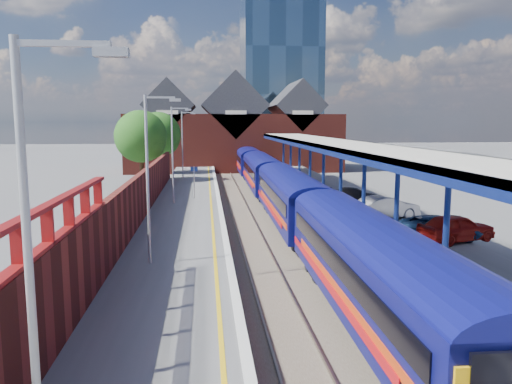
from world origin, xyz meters
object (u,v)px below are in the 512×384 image
Objects in this scene: lamp_post_b at (151,169)px; lamp_post_a at (39,265)px; parked_car_silver at (385,208)px; platform_sign at (194,177)px; train at (274,181)px; lamp_post_c at (174,149)px; parked_car_blue at (440,227)px; lamp_post_d at (184,141)px; parked_car_red at (456,228)px; parked_car_dark at (354,195)px.

lamp_post_a is at bearing -90.00° from lamp_post_b.
platform_sign is at bearing 35.32° from parked_car_silver.
train is at bearing 68.19° from lamp_post_b.
train is 9.12m from lamp_post_c.
parked_car_silver is (5.38, -11.18, -0.42)m from train.
parked_car_silver is at bearing -64.33° from train.
parked_car_blue is (14.20, 3.17, -3.42)m from lamp_post_b.
lamp_post_b reaches higher than parked_car_silver.
lamp_post_b is at bearing 90.00° from lamp_post_a.
lamp_post_a is at bearing -90.00° from lamp_post_c.
parked_car_blue is at bearing -49.12° from platform_sign.
lamp_post_d is at bearing 90.00° from lamp_post_b.
platform_sign is at bearing 85.67° from lamp_post_b.
parked_car_red reaches higher than parked_car_blue.
lamp_post_c is at bearing -90.00° from lamp_post_d.
lamp_post_c is 15.59m from parked_car_silver.
train is at bearing 3.80° from parked_car_red.
lamp_post_b is 15.21m from parked_car_red.
parked_car_dark is at bearing 48.19° from lamp_post_b.
lamp_post_b reaches higher than parked_car_red.
lamp_post_c reaches higher than parked_car_silver.
parked_car_silver reaches higher than parked_car_blue.
platform_sign is (1.36, 32.00, -2.30)m from lamp_post_a.
platform_sign is 19.65m from parked_car_blue.
lamp_post_b reaches higher than parked_car_blue.
train is 16.13× the size of parked_car_red.
lamp_post_a reaches higher than parked_car_red.
platform_sign is 12.31m from parked_car_dark.
lamp_post_a is 1.00× the size of lamp_post_c.
lamp_post_c reaches higher than parked_car_red.
lamp_post_c is 1.83× the size of parked_car_dark.
parked_car_blue is (14.20, -12.83, -3.42)m from lamp_post_c.
lamp_post_c is (0.00, 16.00, 0.00)m from lamp_post_b.
parked_car_dark is (13.18, -17.27, -3.44)m from lamp_post_d.
parked_car_silver is at bearing -29.73° from lamp_post_c.
lamp_post_a reaches higher than platform_sign.
lamp_post_a is 1.70× the size of parked_car_blue.
lamp_post_a is at bearing 133.64° from parked_car_silver.
lamp_post_b is 1.00× the size of lamp_post_d.
lamp_post_a is 1.00× the size of lamp_post_d.
parked_car_red is at bearing 9.40° from lamp_post_b.
parked_car_blue is (-0.45, 0.74, -0.12)m from parked_car_red.
parked_car_red is 0.96× the size of parked_car_silver.
parked_car_silver is at bearing 26.11° from parked_car_blue.
platform_sign reaches higher than parked_car_blue.
train is 7.25m from parked_car_dark.
lamp_post_a is 26.26m from parked_car_silver.
lamp_post_d is 1.64× the size of parked_car_silver.
lamp_post_c reaches higher than train.
lamp_post_d is at bearing 90.00° from lamp_post_a.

